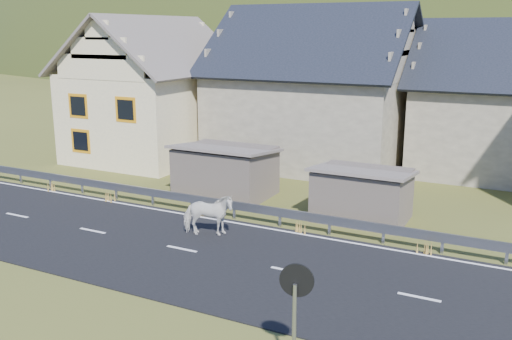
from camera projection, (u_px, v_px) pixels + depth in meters
The scene contains 11 objects.
ground at pixel (182, 250), 19.52m from camera, with size 160.00×160.00×0.00m, color #3F421C.
road at pixel (182, 249), 19.52m from camera, with size 60.00×7.00×0.04m, color black.
lane_markings at pixel (182, 249), 19.51m from camera, with size 60.00×6.60×0.01m, color silver.
guardrail at pixel (234, 206), 22.57m from camera, with size 28.10×0.09×0.75m.
shed_left at pixel (226, 172), 25.76m from camera, with size 4.30×3.30×2.40m, color #706257.
shed_right at pixel (362, 195), 22.49m from camera, with size 3.80×2.90×2.20m, color #706257.
house_cream at pixel (153, 82), 33.27m from camera, with size 7.80×9.80×8.30m.
house_stone_a at pixel (316, 80), 31.83m from camera, with size 10.80×9.80×8.90m.
conifer_patch at pixel (249, 36), 137.50m from camera, with size 76.00×50.00×28.00m, color black.
horse at pixel (208, 215), 20.62m from camera, with size 1.87×0.85×1.58m, color silver.
traffic_mirror at pixel (296, 296), 11.87m from camera, with size 0.73×0.26×2.66m.
Camera 1 is at (10.58, -15.15, 7.33)m, focal length 40.00 mm.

